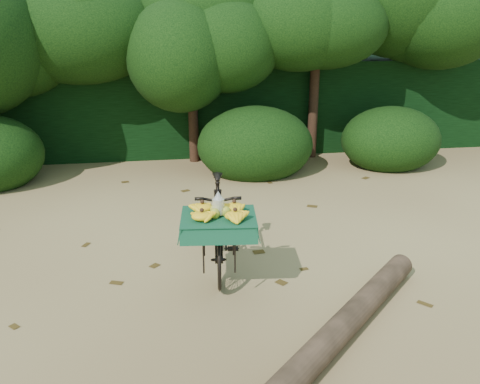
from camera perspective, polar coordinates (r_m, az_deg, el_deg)
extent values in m
plane|color=tan|center=(4.90, -6.46, -13.11)|extent=(80.00, 80.00, 0.00)
imported|color=black|center=(5.47, -2.45, -3.64)|extent=(0.63, 1.67, 0.98)
cube|color=black|center=(4.80, -2.42, -2.93)|extent=(0.40, 0.47, 0.02)
cube|color=#165434|center=(4.79, -2.43, -2.75)|extent=(0.76, 0.66, 0.01)
ellipsoid|color=#A0A327|center=(4.77, -1.61, -2.17)|extent=(0.09, 0.08, 0.10)
ellipsoid|color=#A0A327|center=(4.82, -2.85, -1.97)|extent=(0.09, 0.08, 0.10)
ellipsoid|color=#A0A327|center=(4.73, -2.84, -2.41)|extent=(0.09, 0.08, 0.10)
cylinder|color=#EAE5C6|center=(4.77, -2.44, -1.62)|extent=(0.11, 0.11, 0.15)
cylinder|color=brown|center=(4.39, 10.38, -15.71)|extent=(2.45, 2.41, 0.23)
cube|color=black|center=(10.59, -8.44, 9.57)|extent=(26.00, 1.80, 1.80)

